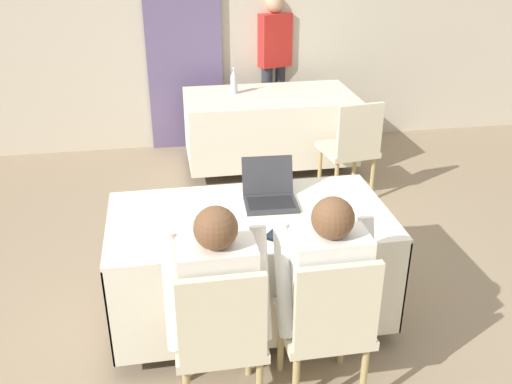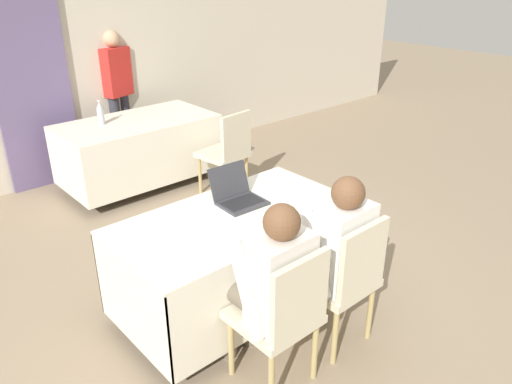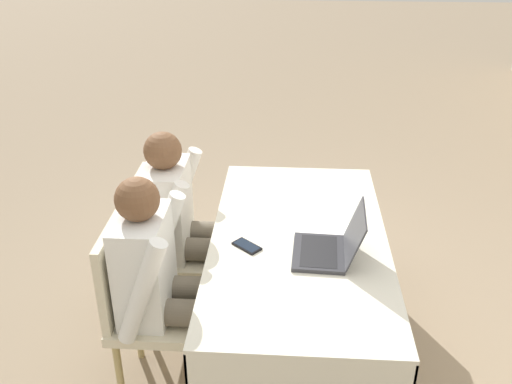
% 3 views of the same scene
% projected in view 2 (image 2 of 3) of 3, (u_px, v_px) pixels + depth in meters
% --- Properties ---
extents(ground_plane, '(24.00, 24.00, 0.00)m').
position_uv_depth(ground_plane, '(237.00, 305.00, 3.66)').
color(ground_plane, gray).
extents(wall_back, '(12.00, 0.06, 2.70)m').
position_uv_depth(wall_back, '(44.00, 60.00, 5.24)').
color(wall_back, beige).
rests_on(wall_back, ground_plane).
extents(curtain_panel, '(0.78, 0.04, 2.65)m').
position_uv_depth(curtain_panel, '(28.00, 65.00, 5.10)').
color(curtain_panel, slate).
rests_on(curtain_panel, ground_plane).
extents(conference_table_near, '(1.64, 0.87, 0.75)m').
position_uv_depth(conference_table_near, '(235.00, 238.00, 3.42)').
color(conference_table_near, silver).
rests_on(conference_table_near, ground_plane).
extents(conference_table_far, '(1.64, 0.87, 0.75)m').
position_uv_depth(conference_table_far, '(138.00, 136.00, 5.40)').
color(conference_table_far, silver).
rests_on(conference_table_far, ground_plane).
extents(laptop, '(0.33, 0.34, 0.24)m').
position_uv_depth(laptop, '(238.00, 196.00, 3.51)').
color(laptop, '#333338').
rests_on(laptop, conference_table_near).
extents(cell_phone, '(0.15, 0.15, 0.01)m').
position_uv_depth(cell_phone, '(271.00, 224.00, 3.23)').
color(cell_phone, black).
rests_on(cell_phone, conference_table_near).
extents(paper_beside_laptop, '(0.33, 0.36, 0.00)m').
position_uv_depth(paper_beside_laptop, '(158.00, 225.00, 3.22)').
color(paper_beside_laptop, white).
rests_on(paper_beside_laptop, conference_table_near).
extents(paper_centre_table, '(0.25, 0.32, 0.00)m').
position_uv_depth(paper_centre_table, '(220.00, 210.00, 3.41)').
color(paper_centre_table, white).
rests_on(paper_centre_table, conference_table_near).
extents(water_bottle, '(0.07, 0.07, 0.25)m').
position_uv_depth(water_bottle, '(100.00, 114.00, 5.15)').
color(water_bottle, '#B7B7C1').
rests_on(water_bottle, conference_table_far).
extents(chair_near_left, '(0.44, 0.44, 0.92)m').
position_uv_depth(chair_near_left, '(283.00, 313.00, 2.78)').
color(chair_near_left, tan).
rests_on(chair_near_left, ground_plane).
extents(chair_near_right, '(0.44, 0.44, 0.92)m').
position_uv_depth(chair_near_right, '(344.00, 277.00, 3.10)').
color(chair_near_right, tan).
rests_on(chair_near_right, ground_plane).
extents(chair_far_spare, '(0.50, 0.50, 0.92)m').
position_uv_depth(chair_far_spare, '(228.00, 150.00, 5.17)').
color(chair_far_spare, tan).
rests_on(chair_far_spare, ground_plane).
extents(person_checkered_shirt, '(0.50, 0.52, 1.18)m').
position_uv_depth(person_checkered_shirt, '(270.00, 281.00, 2.78)').
color(person_checkered_shirt, '#665B4C').
rests_on(person_checkered_shirt, ground_plane).
extents(person_white_shirt, '(0.50, 0.52, 1.18)m').
position_uv_depth(person_white_shirt, '(333.00, 248.00, 3.10)').
color(person_white_shirt, '#665B4C').
rests_on(person_white_shirt, ground_plane).
extents(person_red_shirt, '(0.38, 0.29, 1.59)m').
position_uv_depth(person_red_shirt, '(117.00, 90.00, 5.87)').
color(person_red_shirt, '#33333D').
rests_on(person_red_shirt, ground_plane).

